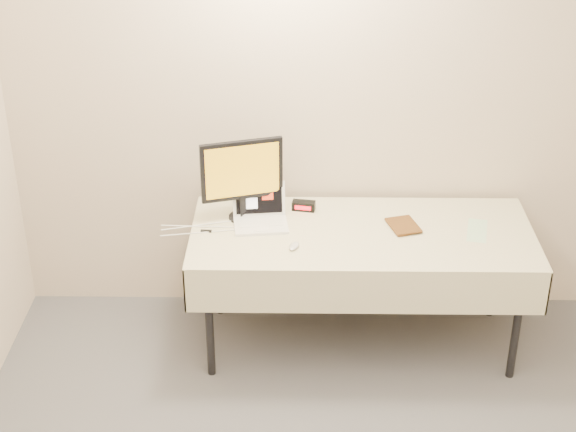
{
  "coord_description": "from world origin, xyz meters",
  "views": [
    {
      "loc": [
        -0.35,
        -2.12,
        3.08
      ],
      "look_at": [
        -0.4,
        1.99,
        0.86
      ],
      "focal_mm": 55.0,
      "sensor_mm": 36.0,
      "label": 1
    }
  ],
  "objects_px": {
    "table": "(362,241)",
    "monitor": "(242,174)",
    "laptop": "(260,214)",
    "book": "(392,213)"
  },
  "relations": [
    {
      "from": "laptop",
      "to": "book",
      "type": "distance_m",
      "value": 0.72
    },
    {
      "from": "monitor",
      "to": "book",
      "type": "xyz_separation_m",
      "value": [
        0.81,
        -0.12,
        -0.17
      ]
    },
    {
      "from": "table",
      "to": "laptop",
      "type": "distance_m",
      "value": 0.58
    },
    {
      "from": "laptop",
      "to": "monitor",
      "type": "xyz_separation_m",
      "value": [
        -0.1,
        0.05,
        0.22
      ]
    },
    {
      "from": "table",
      "to": "monitor",
      "type": "distance_m",
      "value": 0.75
    },
    {
      "from": "laptop",
      "to": "monitor",
      "type": "relative_size",
      "value": 0.68
    },
    {
      "from": "laptop",
      "to": "monitor",
      "type": "height_order",
      "value": "monitor"
    },
    {
      "from": "monitor",
      "to": "book",
      "type": "height_order",
      "value": "monitor"
    },
    {
      "from": "monitor",
      "to": "book",
      "type": "relative_size",
      "value": 2.36
    },
    {
      "from": "table",
      "to": "laptop",
      "type": "xyz_separation_m",
      "value": [
        -0.56,
        0.1,
        0.11
      ]
    }
  ]
}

